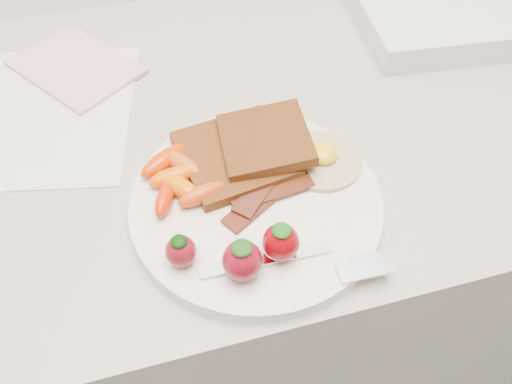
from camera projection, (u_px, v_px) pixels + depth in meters
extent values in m
cube|color=gray|center=(246.00, 281.00, 0.99)|extent=(2.00, 0.60, 0.90)
cylinder|color=silver|center=(256.00, 203.00, 0.54)|extent=(0.27, 0.27, 0.02)
cube|color=#371F03|center=(235.00, 155.00, 0.56)|extent=(0.13, 0.13, 0.01)
cube|color=#32200B|center=(265.00, 140.00, 0.56)|extent=(0.10, 0.10, 0.02)
cylinder|color=beige|center=(322.00, 161.00, 0.56)|extent=(0.11, 0.11, 0.01)
ellipsoid|color=yellow|center=(323.00, 154.00, 0.56)|extent=(0.04, 0.04, 0.02)
cube|color=black|center=(260.00, 202.00, 0.52)|extent=(0.09, 0.07, 0.00)
cube|color=black|center=(272.00, 192.00, 0.53)|extent=(0.09, 0.03, 0.00)
cube|color=black|center=(262.00, 185.00, 0.53)|extent=(0.08, 0.08, 0.00)
ellipsoid|color=#E45702|center=(174.00, 176.00, 0.54)|extent=(0.06, 0.03, 0.02)
ellipsoid|color=#E36600|center=(179.00, 186.00, 0.53)|extent=(0.05, 0.06, 0.02)
ellipsoid|color=red|center=(165.00, 198.00, 0.52)|extent=(0.04, 0.05, 0.02)
ellipsoid|color=#C04A16|center=(181.00, 163.00, 0.55)|extent=(0.05, 0.06, 0.02)
ellipsoid|color=#CE3200|center=(164.00, 161.00, 0.55)|extent=(0.07, 0.05, 0.02)
ellipsoid|color=#C33C0B|center=(202.00, 194.00, 0.52)|extent=(0.06, 0.03, 0.02)
ellipsoid|color=maroon|center=(181.00, 251.00, 0.47)|extent=(0.03, 0.03, 0.03)
ellipsoid|color=black|center=(179.00, 241.00, 0.46)|extent=(0.02, 0.02, 0.01)
ellipsoid|color=maroon|center=(242.00, 260.00, 0.46)|extent=(0.04, 0.04, 0.04)
ellipsoid|color=#15410E|center=(242.00, 248.00, 0.44)|extent=(0.02, 0.02, 0.01)
ellipsoid|color=#720208|center=(281.00, 243.00, 0.47)|extent=(0.04, 0.04, 0.04)
ellipsoid|color=#14500D|center=(282.00, 230.00, 0.46)|extent=(0.02, 0.02, 0.01)
cube|color=white|center=(265.00, 259.00, 0.48)|extent=(0.13, 0.02, 0.00)
cube|color=silver|center=(365.00, 266.00, 0.47)|extent=(0.05, 0.03, 0.00)
cube|color=silver|center=(54.00, 111.00, 0.64)|extent=(0.25, 0.30, 0.00)
cube|color=#D89DB0|center=(75.00, 67.00, 0.69)|extent=(0.19, 0.21, 0.01)
cube|color=silver|center=(447.00, 12.00, 0.75)|extent=(0.29, 0.24, 0.04)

